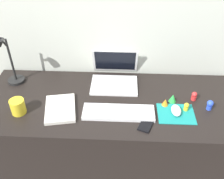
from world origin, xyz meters
TOP-DOWN VIEW (x-y plane):
  - ground_plane at (0.00, 0.00)m, footprint 6.00×6.00m
  - back_wall at (0.00, 0.35)m, footprint 2.77×0.05m
  - desk at (0.00, 0.00)m, footprint 1.57×0.62m
  - laptop at (0.01, 0.21)m, footprint 0.30×0.28m
  - keyboard at (0.05, -0.11)m, footprint 0.41×0.13m
  - mousepad at (0.38, -0.10)m, footprint 0.21×0.17m
  - mouse at (0.38, -0.09)m, footprint 0.06×0.10m
  - cell_phone at (0.20, -0.19)m, footprint 0.11×0.14m
  - desk_lamp at (-0.64, 0.14)m, footprint 0.11×0.17m
  - notebook_pad at (-0.29, -0.09)m, footprint 0.21×0.27m
  - coffee_mug at (-0.53, -0.13)m, footprint 0.08×0.08m
  - toy_figurine_orange at (0.32, -0.02)m, footprint 0.04×0.04m
  - toy_figurine_blue at (0.58, -0.04)m, footprint 0.04×0.04m
  - toy_figurine_yellow at (0.44, -0.06)m, footprint 0.03×0.03m
  - toy_figurine_red at (0.50, 0.04)m, footprint 0.03×0.03m
  - toy_figurine_green at (0.37, 0.02)m, footprint 0.05×0.05m

SIDE VIEW (x-z plane):
  - ground_plane at x=0.00m, z-range 0.00..0.00m
  - desk at x=0.00m, z-range 0.00..0.74m
  - back_wall at x=0.00m, z-range 0.00..1.36m
  - mousepad at x=0.38m, z-range 0.74..0.74m
  - cell_phone at x=0.20m, z-range 0.74..0.75m
  - keyboard at x=0.05m, z-range 0.74..0.76m
  - notebook_pad at x=-0.29m, z-range 0.74..0.76m
  - mouse at x=0.38m, z-range 0.74..0.78m
  - toy_figurine_orange at x=0.32m, z-range 0.74..0.79m
  - toy_figurine_green at x=0.37m, z-range 0.74..0.79m
  - toy_figurine_yellow at x=0.44m, z-range 0.74..0.80m
  - toy_figurine_red at x=0.50m, z-range 0.74..0.80m
  - toy_figurine_blue at x=0.58m, z-range 0.74..0.81m
  - coffee_mug at x=-0.53m, z-range 0.74..0.83m
  - laptop at x=0.01m, z-range 0.69..0.89m
  - desk_lamp at x=-0.64m, z-range 0.73..1.09m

